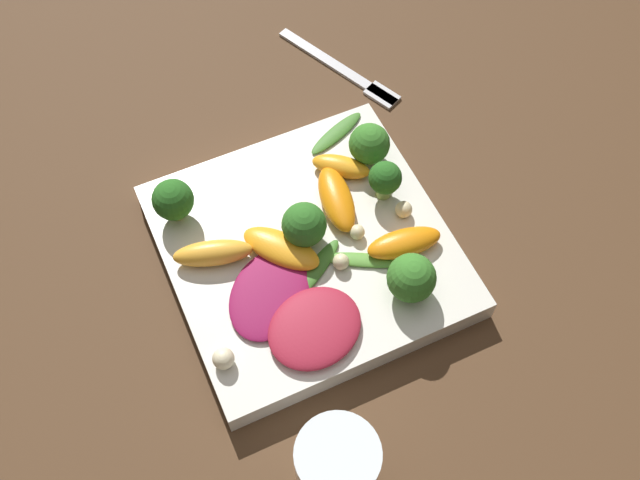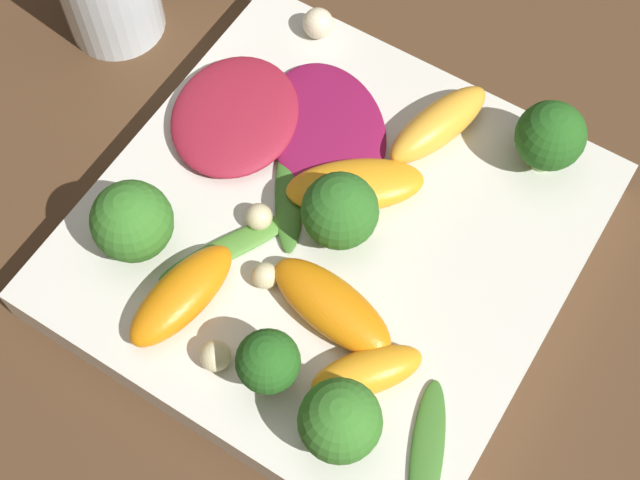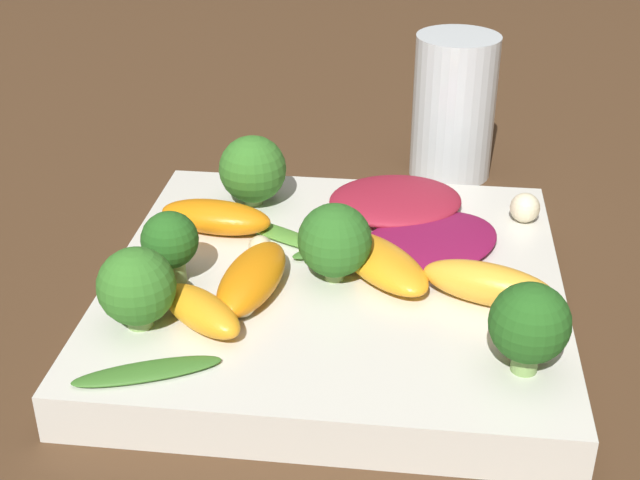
# 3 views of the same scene
# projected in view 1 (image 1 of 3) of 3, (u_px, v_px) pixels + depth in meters

# --- Properties ---
(ground_plane) EXTENTS (2.40, 2.40, 0.00)m
(ground_plane) POSITION_uv_depth(u_px,v_px,m) (307.00, 257.00, 0.70)
(ground_plane) COLOR #4C331E
(plate) EXTENTS (0.25, 0.25, 0.03)m
(plate) POSITION_uv_depth(u_px,v_px,m) (307.00, 250.00, 0.68)
(plate) COLOR silver
(plate) RESTS_ON ground_plane
(drinking_glass) EXTENTS (0.06, 0.06, 0.10)m
(drinking_glass) POSITION_uv_depth(u_px,v_px,m) (336.00, 472.00, 0.54)
(drinking_glass) COLOR white
(drinking_glass) RESTS_ON ground_plane
(fork) EXTENTS (0.08, 0.15, 0.01)m
(fork) POSITION_uv_depth(u_px,v_px,m) (350.00, 74.00, 0.81)
(fork) COLOR silver
(fork) RESTS_ON ground_plane
(radicchio_leaf_0) EXTENTS (0.10, 0.09, 0.01)m
(radicchio_leaf_0) POSITION_uv_depth(u_px,v_px,m) (315.00, 328.00, 0.62)
(radicchio_leaf_0) COLOR maroon
(radicchio_leaf_0) RESTS_ON plate
(radicchio_leaf_1) EXTENTS (0.11, 0.11, 0.01)m
(radicchio_leaf_1) POSITION_uv_depth(u_px,v_px,m) (269.00, 294.00, 0.64)
(radicchio_leaf_1) COLOR maroon
(radicchio_leaf_1) RESTS_ON plate
(orange_segment_0) EXTENTS (0.07, 0.04, 0.02)m
(orange_segment_0) POSITION_uv_depth(u_px,v_px,m) (404.00, 243.00, 0.66)
(orange_segment_0) COLOR orange
(orange_segment_0) RESTS_ON plate
(orange_segment_1) EXTENTS (0.07, 0.04, 0.02)m
(orange_segment_1) POSITION_uv_depth(u_px,v_px,m) (213.00, 253.00, 0.66)
(orange_segment_1) COLOR #FCAD33
(orange_segment_1) RESTS_ON plate
(orange_segment_2) EXTENTS (0.04, 0.08, 0.02)m
(orange_segment_2) POSITION_uv_depth(u_px,v_px,m) (337.00, 199.00, 0.69)
(orange_segment_2) COLOR orange
(orange_segment_2) RESTS_ON plate
(orange_segment_3) EXTENTS (0.06, 0.05, 0.02)m
(orange_segment_3) POSITION_uv_depth(u_px,v_px,m) (341.00, 167.00, 0.71)
(orange_segment_3) COLOR orange
(orange_segment_3) RESTS_ON plate
(orange_segment_4) EXTENTS (0.07, 0.08, 0.02)m
(orange_segment_4) POSITION_uv_depth(u_px,v_px,m) (281.00, 248.00, 0.66)
(orange_segment_4) COLOR orange
(orange_segment_4) RESTS_ON plate
(broccoli_floret_0) EXTENTS (0.04, 0.04, 0.04)m
(broccoli_floret_0) POSITION_uv_depth(u_px,v_px,m) (369.00, 144.00, 0.70)
(broccoli_floret_0) COLOR #84AD5B
(broccoli_floret_0) RESTS_ON plate
(broccoli_floret_1) EXTENTS (0.04, 0.04, 0.05)m
(broccoli_floret_1) POSITION_uv_depth(u_px,v_px,m) (411.00, 278.00, 0.63)
(broccoli_floret_1) COLOR #7A9E51
(broccoli_floret_1) RESTS_ON plate
(broccoli_floret_2) EXTENTS (0.03, 0.03, 0.04)m
(broccoli_floret_2) POSITION_uv_depth(u_px,v_px,m) (385.00, 179.00, 0.68)
(broccoli_floret_2) COLOR #84AD5B
(broccoli_floret_2) RESTS_ON plate
(broccoli_floret_3) EXTENTS (0.04, 0.04, 0.05)m
(broccoli_floret_3) POSITION_uv_depth(u_px,v_px,m) (173.00, 200.00, 0.67)
(broccoli_floret_3) COLOR #84AD5B
(broccoli_floret_3) RESTS_ON plate
(broccoli_floret_4) EXTENTS (0.04, 0.04, 0.04)m
(broccoli_floret_4) POSITION_uv_depth(u_px,v_px,m) (309.00, 223.00, 0.66)
(broccoli_floret_4) COLOR #84AD5B
(broccoli_floret_4) RESTS_ON plate
(arugula_sprig_0) EXTENTS (0.07, 0.05, 0.01)m
(arugula_sprig_0) POSITION_uv_depth(u_px,v_px,m) (315.00, 270.00, 0.66)
(arugula_sprig_0) COLOR #3D7528
(arugula_sprig_0) RESTS_ON plate
(arugula_sprig_1) EXTENTS (0.08, 0.05, 0.00)m
(arugula_sprig_1) POSITION_uv_depth(u_px,v_px,m) (364.00, 260.00, 0.66)
(arugula_sprig_1) COLOR #518E33
(arugula_sprig_1) RESTS_ON plate
(arugula_sprig_2) EXTENTS (0.07, 0.04, 0.00)m
(arugula_sprig_2) POSITION_uv_depth(u_px,v_px,m) (336.00, 133.00, 0.73)
(arugula_sprig_2) COLOR #3D7528
(arugula_sprig_2) RESTS_ON plate
(macadamia_nut_0) EXTENTS (0.01, 0.01, 0.01)m
(macadamia_nut_0) POSITION_uv_depth(u_px,v_px,m) (341.00, 262.00, 0.65)
(macadamia_nut_0) COLOR beige
(macadamia_nut_0) RESTS_ON plate
(macadamia_nut_1) EXTENTS (0.01, 0.01, 0.01)m
(macadamia_nut_1) POSITION_uv_depth(u_px,v_px,m) (357.00, 232.00, 0.67)
(macadamia_nut_1) COLOR beige
(macadamia_nut_1) RESTS_ON plate
(macadamia_nut_2) EXTENTS (0.02, 0.02, 0.02)m
(macadamia_nut_2) POSITION_uv_depth(u_px,v_px,m) (329.00, 182.00, 0.70)
(macadamia_nut_2) COLOR beige
(macadamia_nut_2) RESTS_ON plate
(macadamia_nut_3) EXTENTS (0.02, 0.02, 0.02)m
(macadamia_nut_3) POSITION_uv_depth(u_px,v_px,m) (404.00, 209.00, 0.68)
(macadamia_nut_3) COLOR beige
(macadamia_nut_3) RESTS_ON plate
(macadamia_nut_4) EXTENTS (0.02, 0.02, 0.02)m
(macadamia_nut_4) POSITION_uv_depth(u_px,v_px,m) (223.00, 359.00, 0.61)
(macadamia_nut_4) COLOR beige
(macadamia_nut_4) RESTS_ON plate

